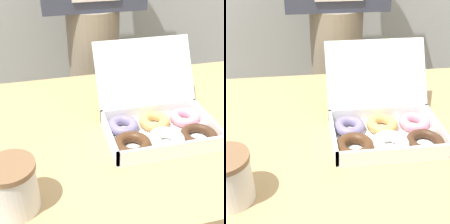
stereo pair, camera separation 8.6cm
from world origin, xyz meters
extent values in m
cube|color=tan|center=(0.00, 0.00, 0.39)|extent=(1.06, 0.75, 0.77)
cube|color=white|center=(0.07, -0.07, 0.78)|extent=(0.30, 0.20, 0.01)
cube|color=white|center=(-0.08, -0.07, 0.80)|extent=(0.01, 0.20, 0.04)
cube|color=white|center=(0.22, -0.07, 0.80)|extent=(0.01, 0.20, 0.04)
cube|color=white|center=(0.07, -0.17, 0.80)|extent=(0.30, 0.01, 0.04)
cube|color=white|center=(0.07, 0.02, 0.80)|extent=(0.30, 0.01, 0.04)
cube|color=white|center=(0.07, 0.08, 0.91)|extent=(0.30, 0.11, 0.18)
torus|color=#4C2D19|center=(-0.03, -0.12, 0.80)|extent=(0.13, 0.13, 0.03)
torus|color=slate|center=(-0.03, -0.03, 0.79)|extent=(0.12, 0.12, 0.03)
torus|color=white|center=(0.07, -0.12, 0.80)|extent=(0.13, 0.13, 0.03)
torus|color=tan|center=(0.07, -0.03, 0.79)|extent=(0.13, 0.13, 0.03)
torus|color=#422819|center=(0.16, -0.12, 0.79)|extent=(0.13, 0.13, 0.03)
torus|color=pink|center=(0.16, -0.03, 0.79)|extent=(0.12, 0.12, 0.03)
cylinder|color=silver|center=(-0.32, -0.24, 0.83)|extent=(0.10, 0.10, 0.11)
cylinder|color=brown|center=(-0.32, -0.24, 0.89)|extent=(0.10, 0.10, 0.01)
cylinder|color=gray|center=(0.01, 0.63, 0.48)|extent=(0.24, 0.24, 0.97)
camera|label=1|loc=(-0.23, -0.74, 1.31)|focal=50.00mm
camera|label=2|loc=(-0.15, -0.75, 1.31)|focal=50.00mm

